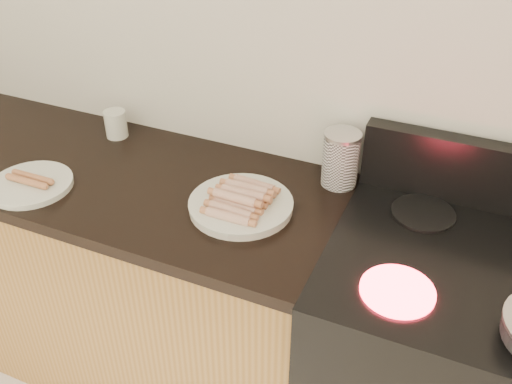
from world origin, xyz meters
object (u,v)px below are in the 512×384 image
at_px(main_plate, 241,206).
at_px(side_plate, 31,184).
at_px(mug, 116,124).
at_px(canister, 341,159).
at_px(stove, 445,382).

relative_size(main_plate, side_plate, 1.19).
xyz_separation_m(main_plate, mug, (-0.59, 0.22, 0.04)).
bearing_deg(canister, stove, -29.00).
relative_size(stove, side_plate, 3.61).
xyz_separation_m(stove, main_plate, (-0.66, -0.00, 0.45)).
xyz_separation_m(main_plate, canister, (0.22, 0.25, 0.08)).
bearing_deg(side_plate, canister, 25.07).
bearing_deg(stove, canister, 151.00).
distance_m(side_plate, mug, 0.38).
relative_size(main_plate, canister, 1.72).
relative_size(stove, mug, 9.54).
height_order(side_plate, canister, canister).
height_order(stove, mug, mug).
relative_size(side_plate, canister, 1.44).
height_order(stove, side_plate, side_plate).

